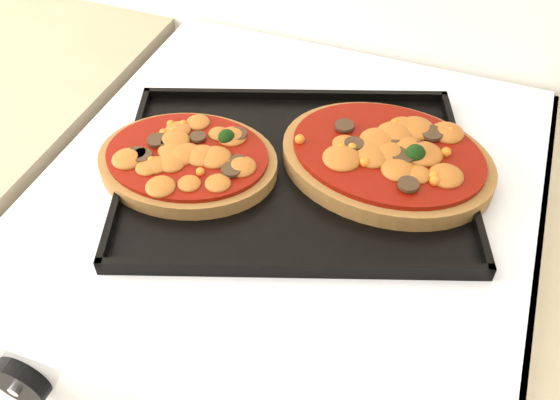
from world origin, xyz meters
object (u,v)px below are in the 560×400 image
at_px(stove, 289,362).
at_px(pizza_right, 387,157).
at_px(pizza_left, 187,159).
at_px(baking_tray, 295,171).

bearing_deg(stove, pizza_right, 21.28).
xyz_separation_m(stove, pizza_left, (-0.12, -0.04, 0.48)).
xyz_separation_m(baking_tray, pizza_left, (-0.12, -0.04, 0.01)).
xyz_separation_m(stove, baking_tray, (0.00, -0.01, 0.47)).
bearing_deg(baking_tray, stove, 102.24).
height_order(stove, baking_tray, baking_tray).
distance_m(stove, pizza_left, 0.50).
bearing_deg(pizza_right, stove, -158.72).
bearing_deg(pizza_left, baking_tray, 17.70).
relative_size(baking_tray, pizza_left, 1.90).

